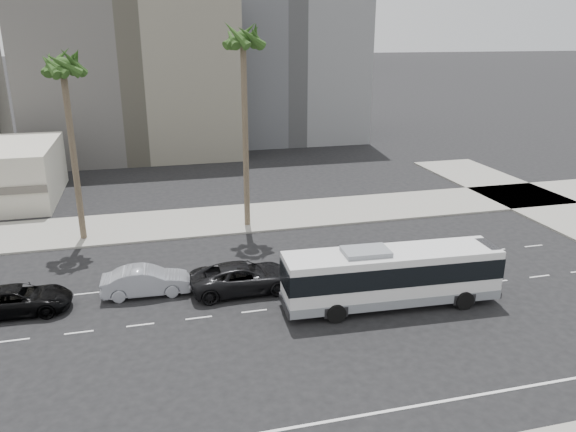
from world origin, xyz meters
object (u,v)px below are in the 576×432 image
object	(u,v)px
palm_near	(243,43)
palm_mid	(63,70)
car_c	(19,300)
car_a	(244,277)
city_bus	(391,275)
car_b	(146,281)

from	to	relation	value
palm_near	palm_mid	bearing A→B (deg)	179.81
car_c	palm_near	xyz separation A→B (m)	(14.43, 10.70, 12.91)
car_a	palm_near	xyz separation A→B (m)	(2.26, 11.11, 12.81)
palm_near	palm_mid	world-z (taller)	palm_near
palm_mid	car_c	bearing A→B (deg)	-102.26
car_a	palm_near	distance (m)	17.11
car_c	palm_mid	xyz separation A→B (m)	(2.33, 10.74, 11.27)
car_c	palm_near	distance (m)	22.12
city_bus	car_b	xyz separation A→B (m)	(-13.05, 4.68, -0.98)
car_c	car_b	bearing A→B (deg)	-84.04
car_a	city_bus	bearing A→B (deg)	-117.30
car_a	palm_near	size ratio (longest dim) A/B	0.41
city_bus	car_b	world-z (taller)	city_bus
city_bus	car_a	bearing A→B (deg)	156.50
city_bus	palm_near	bearing A→B (deg)	112.35
car_a	palm_mid	size ratio (longest dim) A/B	0.46
car_b	car_a	bearing A→B (deg)	-98.08
palm_near	city_bus	bearing A→B (deg)	-70.35
car_a	car_b	world-z (taller)	car_a
car_c	city_bus	bearing A→B (deg)	-100.60
city_bus	palm_mid	distance (m)	25.06
car_a	car_c	world-z (taller)	car_a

